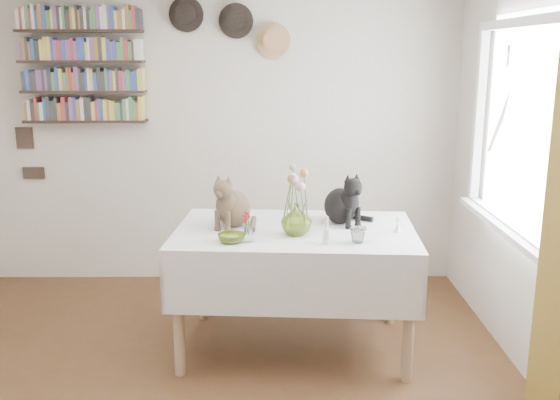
{
  "coord_description": "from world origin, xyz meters",
  "views": [
    {
      "loc": [
        0.47,
        -3.01,
        1.95
      ],
      "look_at": [
        0.5,
        0.79,
        1.05
      ],
      "focal_mm": 40.0,
      "sensor_mm": 36.0,
      "label": 1
    }
  ],
  "objects_px": {
    "flower_vase": "(296,219)",
    "tabby_cat": "(233,198)",
    "bookshelf_unit": "(82,66)",
    "black_cat": "(341,196)",
    "dining_table": "(295,259)"
  },
  "relations": [
    {
      "from": "bookshelf_unit",
      "to": "tabby_cat",
      "type": "bearing_deg",
      "value": -42.48
    },
    {
      "from": "bookshelf_unit",
      "to": "dining_table",
      "type": "bearing_deg",
      "value": -36.77
    },
    {
      "from": "black_cat",
      "to": "bookshelf_unit",
      "type": "distance_m",
      "value": 2.44
    },
    {
      "from": "tabby_cat",
      "to": "bookshelf_unit",
      "type": "height_order",
      "value": "bookshelf_unit"
    },
    {
      "from": "black_cat",
      "to": "bookshelf_unit",
      "type": "xyz_separation_m",
      "value": [
        -2.0,
        1.11,
        0.83
      ]
    },
    {
      "from": "dining_table",
      "to": "black_cat",
      "type": "relative_size",
      "value": 4.45
    },
    {
      "from": "black_cat",
      "to": "bookshelf_unit",
      "type": "bearing_deg",
      "value": 120.72
    },
    {
      "from": "tabby_cat",
      "to": "black_cat",
      "type": "distance_m",
      "value": 0.72
    },
    {
      "from": "dining_table",
      "to": "black_cat",
      "type": "distance_m",
      "value": 0.52
    },
    {
      "from": "black_cat",
      "to": "flower_vase",
      "type": "height_order",
      "value": "black_cat"
    },
    {
      "from": "dining_table",
      "to": "flower_vase",
      "type": "bearing_deg",
      "value": -88.54
    },
    {
      "from": "black_cat",
      "to": "flower_vase",
      "type": "xyz_separation_m",
      "value": [
        -0.31,
        -0.28,
        -0.08
      ]
    },
    {
      "from": "flower_vase",
      "to": "tabby_cat",
      "type": "bearing_deg",
      "value": 152.04
    },
    {
      "from": "flower_vase",
      "to": "dining_table",
      "type": "bearing_deg",
      "value": 91.46
    },
    {
      "from": "dining_table",
      "to": "bookshelf_unit",
      "type": "xyz_separation_m",
      "value": [
        -1.7,
        1.27,
        1.22
      ]
    }
  ]
}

